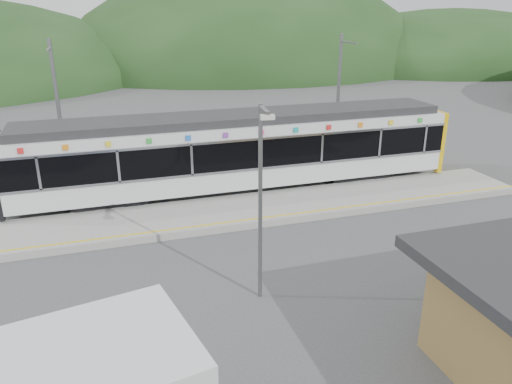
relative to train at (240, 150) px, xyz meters
name	(u,v)px	position (x,y,z in m)	size (l,w,h in m)	color
ground	(265,248)	(-0.76, -6.00, -2.06)	(120.00, 120.00, 0.00)	#4C4C4F
hills	(349,184)	(5.43, -0.71, -2.06)	(146.00, 149.00, 26.00)	#1E3D19
platform	(240,211)	(-0.76, -2.70, -1.91)	(26.00, 3.20, 0.30)	#9E9E99
yellow_line	(249,219)	(-0.76, -4.00, -1.76)	(26.00, 0.10, 0.01)	yellow
train	(240,150)	(0.00, 0.00, 0.00)	(20.44, 3.01, 3.74)	black
catenary_mast_west	(59,115)	(-7.76, 2.56, 1.58)	(0.18, 1.80, 7.00)	slate
catenary_mast_east	(338,99)	(6.24, 2.56, 1.58)	(0.18, 1.80, 7.00)	slate
lamp_post	(262,189)	(-1.94, -9.12, 1.46)	(0.37, 1.06, 5.90)	slate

